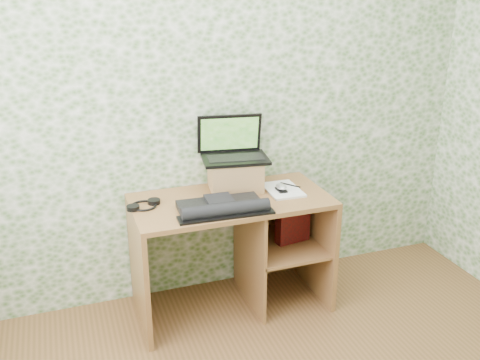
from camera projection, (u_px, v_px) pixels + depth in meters
name	position (u px, v px, depth m)	size (l,w,h in m)	color
wall_back	(215.00, 99.00, 3.32)	(3.50, 3.50, 0.00)	silver
desk	(241.00, 235.00, 3.39)	(1.20, 0.60, 0.75)	brown
riser	(235.00, 175.00, 3.36)	(0.32, 0.27, 0.19)	olive
laptop	(233.00, 149.00, 3.34)	(0.44, 0.34, 0.27)	black
keyboard	(222.00, 207.00, 3.06)	(0.56, 0.30, 0.08)	black
headphones	(144.00, 205.00, 3.12)	(0.21, 0.20, 0.03)	black
notepad	(283.00, 190.00, 3.36)	(0.20, 0.29, 0.01)	silver
mouse	(281.00, 188.00, 3.32)	(0.06, 0.10, 0.03)	silver
pen	(290.00, 185.00, 3.41)	(0.01, 0.01, 0.14)	black
red_box	(293.00, 222.00, 3.45)	(0.23, 0.07, 0.27)	maroon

